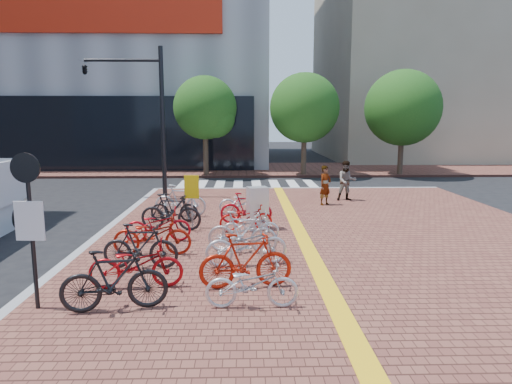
{
  "coord_description": "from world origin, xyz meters",
  "views": [
    {
      "loc": [
        0.29,
        -10.37,
        3.56
      ],
      "look_at": [
        0.68,
        3.62,
        1.3
      ],
      "focal_mm": 32.0,
      "sensor_mm": 36.0,
      "label": 1
    }
  ],
  "objects_px": {
    "bike_0": "(114,280)",
    "traffic_light_pole": "(127,94)",
    "bike_7": "(180,200)",
    "pedestrian_a": "(325,185)",
    "bike_15": "(244,202)",
    "yellow_sign": "(192,192)",
    "pedestrian_b": "(347,181)",
    "bike_5": "(171,212)",
    "utility_box": "(258,208)",
    "bike_1": "(136,264)",
    "bike_11": "(242,232)",
    "bike_14": "(246,208)",
    "bike_13": "(246,217)",
    "bike_2": "(140,246)",
    "bike_10": "(246,244)",
    "bike_6": "(174,208)",
    "bike_8": "(252,284)",
    "bike_12": "(251,226)",
    "bike_4": "(158,225)",
    "bike_9": "(246,261)",
    "bike_3": "(152,235)"
  },
  "relations": [
    {
      "from": "bike_0",
      "to": "traffic_light_pole",
      "type": "bearing_deg",
      "value": 1.9
    },
    {
      "from": "bike_7",
      "to": "pedestrian_a",
      "type": "relative_size",
      "value": 1.19
    },
    {
      "from": "bike_15",
      "to": "yellow_sign",
      "type": "height_order",
      "value": "yellow_sign"
    },
    {
      "from": "yellow_sign",
      "to": "pedestrian_b",
      "type": "bearing_deg",
      "value": 38.71
    },
    {
      "from": "bike_5",
      "to": "utility_box",
      "type": "relative_size",
      "value": 1.43
    },
    {
      "from": "bike_7",
      "to": "pedestrian_b",
      "type": "distance_m",
      "value": 7.19
    },
    {
      "from": "bike_1",
      "to": "bike_11",
      "type": "distance_m",
      "value": 3.19
    },
    {
      "from": "bike_7",
      "to": "yellow_sign",
      "type": "relative_size",
      "value": 1.11
    },
    {
      "from": "bike_14",
      "to": "bike_13",
      "type": "bearing_deg",
      "value": 179.27
    },
    {
      "from": "bike_7",
      "to": "bike_13",
      "type": "bearing_deg",
      "value": -124.86
    },
    {
      "from": "bike_1",
      "to": "bike_11",
      "type": "height_order",
      "value": "bike_11"
    },
    {
      "from": "bike_15",
      "to": "bike_14",
      "type": "bearing_deg",
      "value": 177.18
    },
    {
      "from": "bike_13",
      "to": "traffic_light_pole",
      "type": "relative_size",
      "value": 0.25
    },
    {
      "from": "bike_1",
      "to": "bike_15",
      "type": "bearing_deg",
      "value": -21.89
    },
    {
      "from": "bike_14",
      "to": "traffic_light_pole",
      "type": "distance_m",
      "value": 8.33
    },
    {
      "from": "bike_7",
      "to": "bike_0",
      "type": "bearing_deg",
      "value": -171.0
    },
    {
      "from": "bike_0",
      "to": "bike_15",
      "type": "height_order",
      "value": "bike_0"
    },
    {
      "from": "pedestrian_a",
      "to": "bike_14",
      "type": "bearing_deg",
      "value": -172.67
    },
    {
      "from": "bike_2",
      "to": "bike_10",
      "type": "bearing_deg",
      "value": -82.14
    },
    {
      "from": "bike_6",
      "to": "bike_13",
      "type": "xyz_separation_m",
      "value": [
        2.38,
        -1.36,
        -0.05
      ]
    },
    {
      "from": "bike_8",
      "to": "bike_12",
      "type": "height_order",
      "value": "bike_8"
    },
    {
      "from": "bike_10",
      "to": "traffic_light_pole",
      "type": "relative_size",
      "value": 0.3
    },
    {
      "from": "bike_6",
      "to": "bike_15",
      "type": "relative_size",
      "value": 0.9
    },
    {
      "from": "bike_7",
      "to": "bike_4",
      "type": "bearing_deg",
      "value": -173.19
    },
    {
      "from": "bike_1",
      "to": "yellow_sign",
      "type": "xyz_separation_m",
      "value": [
        0.57,
        5.11,
        0.67
      ]
    },
    {
      "from": "bike_6",
      "to": "utility_box",
      "type": "relative_size",
      "value": 1.21
    },
    {
      "from": "bike_11",
      "to": "bike_14",
      "type": "relative_size",
      "value": 1.07
    },
    {
      "from": "bike_2",
      "to": "pedestrian_b",
      "type": "distance_m",
      "value": 10.93
    },
    {
      "from": "bike_1",
      "to": "bike_11",
      "type": "bearing_deg",
      "value": -46.91
    },
    {
      "from": "bike_6",
      "to": "bike_9",
      "type": "distance_m",
      "value": 6.52
    },
    {
      "from": "bike_8",
      "to": "bike_2",
      "type": "bearing_deg",
      "value": 47.27
    },
    {
      "from": "bike_0",
      "to": "bike_14",
      "type": "height_order",
      "value": "bike_0"
    },
    {
      "from": "bike_7",
      "to": "pedestrian_b",
      "type": "bearing_deg",
      "value": -56.2
    },
    {
      "from": "bike_4",
      "to": "traffic_light_pole",
      "type": "distance_m",
      "value": 8.9
    },
    {
      "from": "bike_9",
      "to": "bike_10",
      "type": "height_order",
      "value": "bike_9"
    },
    {
      "from": "bike_15",
      "to": "bike_0",
      "type": "bearing_deg",
      "value": 158.0
    },
    {
      "from": "bike_3",
      "to": "bike_7",
      "type": "distance_m",
      "value": 4.64
    },
    {
      "from": "bike_9",
      "to": "bike_10",
      "type": "xyz_separation_m",
      "value": [
        0.02,
        1.45,
        -0.06
      ]
    },
    {
      "from": "traffic_light_pole",
      "to": "bike_14",
      "type": "bearing_deg",
      "value": -46.63
    },
    {
      "from": "bike_9",
      "to": "yellow_sign",
      "type": "bearing_deg",
      "value": 10.75
    },
    {
      "from": "bike_0",
      "to": "utility_box",
      "type": "height_order",
      "value": "utility_box"
    },
    {
      "from": "bike_2",
      "to": "utility_box",
      "type": "xyz_separation_m",
      "value": [
        2.8,
        3.71,
        0.14
      ]
    },
    {
      "from": "bike_0",
      "to": "bike_5",
      "type": "relative_size",
      "value": 0.99
    },
    {
      "from": "bike_11",
      "to": "bike_2",
      "type": "bearing_deg",
      "value": 127.21
    },
    {
      "from": "bike_0",
      "to": "utility_box",
      "type": "bearing_deg",
      "value": -34.78
    },
    {
      "from": "bike_0",
      "to": "pedestrian_b",
      "type": "xyz_separation_m",
      "value": [
        6.63,
        10.98,
        0.27
      ]
    },
    {
      "from": "bike_9",
      "to": "traffic_light_pole",
      "type": "xyz_separation_m",
      "value": [
        -5.0,
        11.13,
        3.87
      ]
    },
    {
      "from": "bike_2",
      "to": "bike_9",
      "type": "height_order",
      "value": "bike_9"
    },
    {
      "from": "bike_10",
      "to": "utility_box",
      "type": "xyz_separation_m",
      "value": [
        0.37,
        3.54,
        0.15
      ]
    },
    {
      "from": "bike_14",
      "to": "bike_0",
      "type": "bearing_deg",
      "value": 160.61
    }
  ]
}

